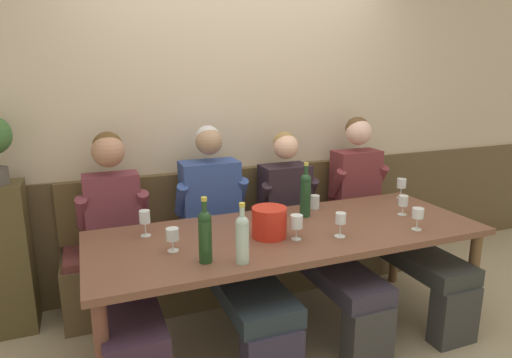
{
  "coord_description": "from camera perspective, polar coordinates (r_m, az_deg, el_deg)",
  "views": [
    {
      "loc": [
        -1.14,
        -2.21,
        1.7
      ],
      "look_at": [
        -0.09,
        0.44,
        0.99
      ],
      "focal_mm": 31.04,
      "sensor_mm": 36.0,
      "label": 1
    }
  ],
  "objects": [
    {
      "name": "wine_bottle_clear_water",
      "position": [
        2.26,
        -1.78,
        -7.5
      ],
      "size": [
        0.07,
        0.07,
        0.32
      ],
      "color": "#B0CABF",
      "rests_on": "dining_table"
    },
    {
      "name": "wine_glass_by_bottle",
      "position": [
        2.9,
        20.13,
        -4.3
      ],
      "size": [
        0.07,
        0.07,
        0.14
      ],
      "color": "silver",
      "rests_on": "dining_table"
    },
    {
      "name": "wine_bottle_amber_mid",
      "position": [
        2.28,
        -6.58,
        -7.11
      ],
      "size": [
        0.07,
        0.07,
        0.35
      ],
      "color": "#1D3D1C",
      "rests_on": "dining_table"
    },
    {
      "name": "person_center_right_seat",
      "position": [
        2.98,
        -3.96,
        -7.18
      ],
      "size": [
        0.52,
        1.34,
        1.31
      ],
      "color": "#312C40",
      "rests_on": "ground"
    },
    {
      "name": "wine_glass_right_end",
      "position": [
        3.57,
        18.23,
        -0.66
      ],
      "size": [
        0.07,
        0.07,
        0.15
      ],
      "color": "silver",
      "rests_on": "dining_table"
    },
    {
      "name": "person_left_seat",
      "position": [
        3.21,
        6.5,
        -6.12
      ],
      "size": [
        0.47,
        1.34,
        1.24
      ],
      "color": "#373737",
      "rests_on": "ground"
    },
    {
      "name": "person_right_seat",
      "position": [
        3.54,
        15.82,
        -3.98
      ],
      "size": [
        0.49,
        1.33,
        1.33
      ],
      "color": "#343534",
      "rests_on": "ground"
    },
    {
      "name": "wine_bottle_green_tall",
      "position": [
        2.98,
        6.39,
        -1.84
      ],
      "size": [
        0.07,
        0.07,
        0.37
      ],
      "color": "#1E4224",
      "rests_on": "dining_table"
    },
    {
      "name": "dining_table",
      "position": [
        2.78,
        4.34,
        -7.94
      ],
      "size": [
        2.42,
        0.9,
        0.73
      ],
      "color": "brown",
      "rests_on": "ground"
    },
    {
      "name": "wine_glass_mid_right",
      "position": [
        3.17,
        18.43,
        -2.81
      ],
      "size": [
        0.06,
        0.06,
        0.14
      ],
      "color": "silver",
      "rests_on": "dining_table"
    },
    {
      "name": "wall_bench",
      "position": [
        3.54,
        -0.91,
        -9.68
      ],
      "size": [
        2.72,
        0.42,
        0.94
      ],
      "color": "brown",
      "rests_on": "ground"
    },
    {
      "name": "room_wall_back",
      "position": [
        3.5,
        -2.52,
        9.03
      ],
      "size": [
        6.8,
        0.08,
        2.8
      ],
      "primitive_type": "cube",
      "color": "beige",
      "rests_on": "ground"
    },
    {
      "name": "wine_glass_center_rear",
      "position": [
        2.59,
        5.24,
        -5.64
      ],
      "size": [
        0.07,
        0.07,
        0.15
      ],
      "color": "silver",
      "rests_on": "dining_table"
    },
    {
      "name": "corner_pedestal",
      "position": [
        3.34,
        -29.32,
        -8.98
      ],
      "size": [
        0.28,
        0.28,
        1.0
      ],
      "primitive_type": "cube",
      "color": "#4E4124",
      "rests_on": "ground"
    },
    {
      "name": "person_center_left_seat",
      "position": [
        2.86,
        -17.22,
        -8.57
      ],
      "size": [
        0.47,
        1.34,
        1.3
      ],
      "color": "#2C2739",
      "rests_on": "ground"
    },
    {
      "name": "ice_bucket",
      "position": [
        2.62,
        1.71,
        -5.59
      ],
      "size": [
        0.21,
        0.21,
        0.18
      ],
      "primitive_type": "cylinder",
      "color": "red",
      "rests_on": "dining_table"
    },
    {
      "name": "wine_glass_center_front",
      "position": [
        2.7,
        -14.15,
        -4.86
      ],
      "size": [
        0.06,
        0.06,
        0.16
      ],
      "color": "silver",
      "rests_on": "dining_table"
    },
    {
      "name": "wine_glass_mid_left",
      "position": [
        2.46,
        -10.72,
        -7.18
      ],
      "size": [
        0.07,
        0.07,
        0.13
      ],
      "color": "silver",
      "rests_on": "dining_table"
    },
    {
      "name": "ground_plane",
      "position": [
        3.02,
        5.04,
        -20.62
      ],
      "size": [
        6.8,
        6.8,
        0.02
      ],
      "primitive_type": "cube",
      "color": "tan",
      "rests_on": "ground"
    },
    {
      "name": "wine_glass_left_end",
      "position": [
        2.66,
        10.84,
        -5.19
      ],
      "size": [
        0.07,
        0.07,
        0.15
      ],
      "color": "silver",
      "rests_on": "dining_table"
    },
    {
      "name": "wood_wainscot_panel",
      "position": [
        3.65,
        -2.08,
        -5.73
      ],
      "size": [
        6.8,
        0.03,
        0.94
      ],
      "primitive_type": "cube",
      "color": "brown",
      "rests_on": "ground"
    },
    {
      "name": "water_tumbler_left",
      "position": [
        3.18,
        7.59,
        -2.95
      ],
      "size": [
        0.07,
        0.07,
        0.1
      ],
      "primitive_type": "cylinder",
      "color": "silver",
      "rests_on": "dining_table"
    }
  ]
}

